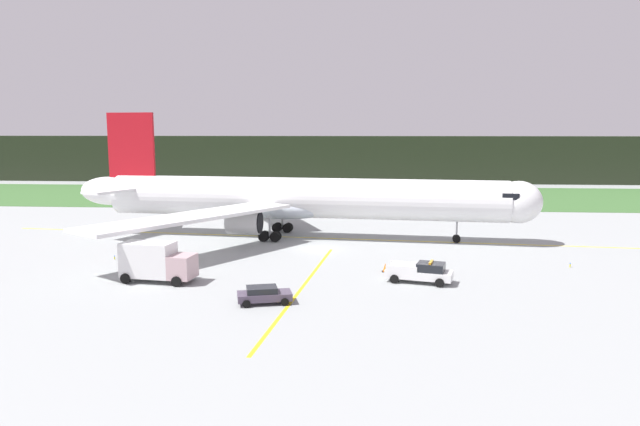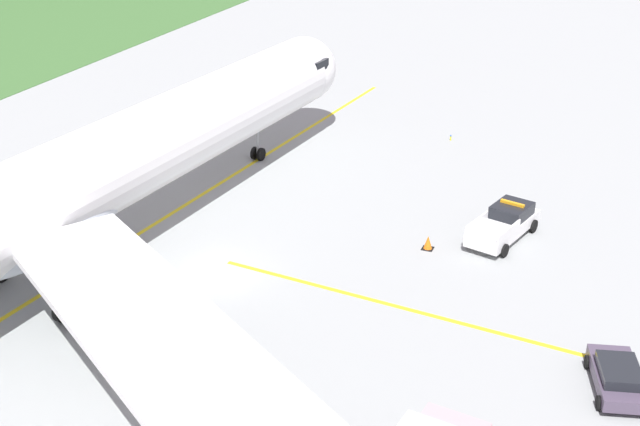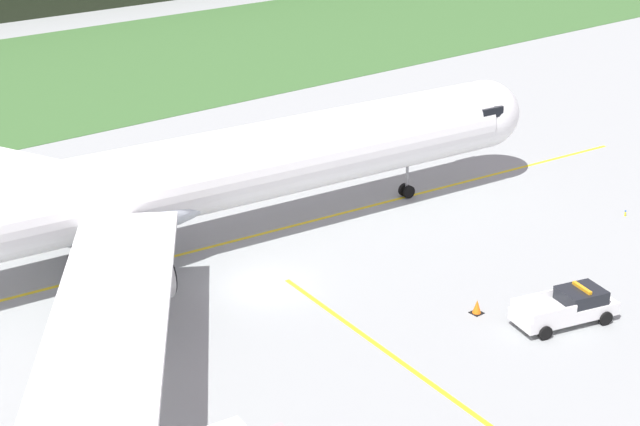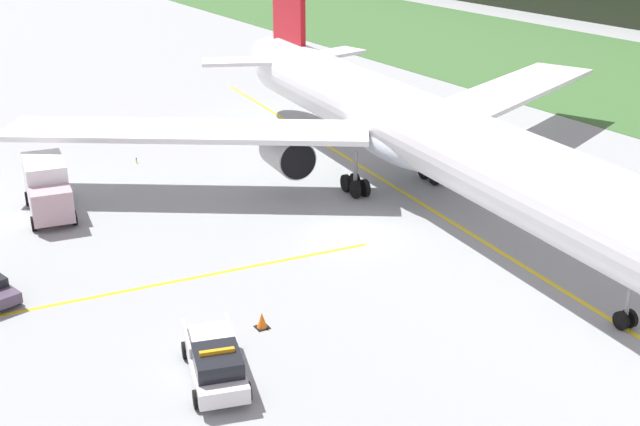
# 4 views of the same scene
# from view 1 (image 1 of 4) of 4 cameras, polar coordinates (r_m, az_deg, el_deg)

# --- Properties ---
(ground) EXTENTS (320.00, 320.00, 0.00)m
(ground) POSITION_cam_1_polar(r_m,az_deg,el_deg) (63.81, -0.14, -3.57)
(ground) COLOR #959A99
(grass_verge) EXTENTS (320.00, 38.71, 0.04)m
(grass_verge) POSITION_cam_1_polar(r_m,az_deg,el_deg) (114.00, 1.88, 1.66)
(grass_verge) COLOR #3A6430
(grass_verge) RESTS_ON ground
(distant_tree_line) EXTENTS (288.00, 6.55, 11.34)m
(distant_tree_line) POSITION_cam_1_polar(r_m,az_deg,el_deg) (144.76, 2.44, 5.29)
(distant_tree_line) COLOR black
(distant_tree_line) RESTS_ON ground
(taxiway_centerline_main) EXTENTS (75.92, 7.76, 0.01)m
(taxiway_centerline_main) POSITION_cam_1_polar(r_m,az_deg,el_deg) (70.68, -1.62, -2.41)
(taxiway_centerline_main) COLOR yellow
(taxiway_centerline_main) RESTS_ON ground
(taxiway_centerline_spur) EXTENTS (3.32, 30.74, 0.01)m
(taxiway_centerline_spur) POSITION_cam_1_polar(r_m,az_deg,el_deg) (48.91, -1.71, -7.24)
(taxiway_centerline_spur) COLOR yellow
(taxiway_centerline_spur) RESTS_ON ground
(airliner) EXTENTS (56.68, 50.08, 15.08)m
(airliner) POSITION_cam_1_polar(r_m,az_deg,el_deg) (70.16, -2.40, 1.44)
(airliner) COLOR white
(airliner) RESTS_ON ground
(ops_pickup_truck) EXTENTS (5.94, 3.42, 1.94)m
(ops_pickup_truck) POSITION_cam_1_polar(r_m,az_deg,el_deg) (50.74, 9.92, -5.74)
(ops_pickup_truck) COLOR silver
(ops_pickup_truck) RESTS_ON ground
(catering_truck) EXTENTS (6.56, 3.38, 3.58)m
(catering_truck) POSITION_cam_1_polar(r_m,az_deg,el_deg) (52.04, -15.77, -4.57)
(catering_truck) COLOR #B8989D
(catering_truck) RESTS_ON ground
(staff_car) EXTENTS (4.38, 2.85, 1.30)m
(staff_car) POSITION_cam_1_polar(r_m,az_deg,el_deg) (44.44, -5.53, -7.94)
(staff_car) COLOR #4A3F52
(staff_car) RESTS_ON ground
(apron_cone) EXTENTS (0.63, 0.63, 0.78)m
(apron_cone) POSITION_cam_1_polar(r_m,az_deg,el_deg) (54.20, 6.42, -5.33)
(apron_cone) COLOR black
(apron_cone) RESTS_ON ground
(taxiway_edge_light_east) EXTENTS (0.12, 0.12, 0.43)m
(taxiway_edge_light_east) POSITION_cam_1_polar(r_m,az_deg,el_deg) (60.43, 23.30, -4.70)
(taxiway_edge_light_east) COLOR yellow
(taxiway_edge_light_east) RESTS_ON ground
(taxiway_edge_light_west) EXTENTS (0.12, 0.12, 0.39)m
(taxiway_edge_light_west) POSITION_cam_1_polar(r_m,az_deg,el_deg) (62.44, -19.48, -4.11)
(taxiway_edge_light_west) COLOR yellow
(taxiway_edge_light_west) RESTS_ON ground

